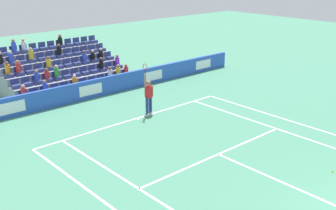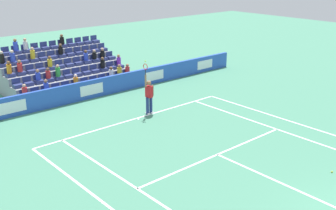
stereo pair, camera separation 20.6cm
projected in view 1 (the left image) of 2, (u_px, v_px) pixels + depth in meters
name	position (u px, v px, depth m)	size (l,w,h in m)	color
line_baseline	(136.00, 118.00, 20.92)	(10.97, 0.10, 0.01)	white
line_service	(218.00, 154.00, 17.05)	(8.23, 0.10, 0.01)	white
line_centre_service	(286.00, 184.00, 14.79)	(0.10, 6.40, 0.01)	white
line_singles_sideline_left	(147.00, 194.00, 14.14)	(0.10, 11.89, 0.01)	white
line_singles_sideline_right	(285.00, 131.00, 19.31)	(0.10, 11.89, 0.01)	white
line_doubles_sideline_left	(114.00, 209.00, 13.28)	(0.10, 11.89, 0.01)	white
line_doubles_sideline_right	(301.00, 124.00, 20.17)	(0.10, 11.89, 0.01)	white
line_centre_mark	(138.00, 119.00, 20.85)	(0.10, 0.20, 0.01)	white
sponsor_barrier	(90.00, 89.00, 23.81)	(23.19, 0.22, 1.07)	blue
tennis_player	(149.00, 95.00, 21.25)	(0.53, 0.38, 2.85)	navy
stadium_stand	(59.00, 73.00, 26.22)	(7.44, 4.75, 3.04)	gray
loose_tennis_ball	(333.00, 171.00, 15.63)	(0.07, 0.07, 0.07)	#D1E533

